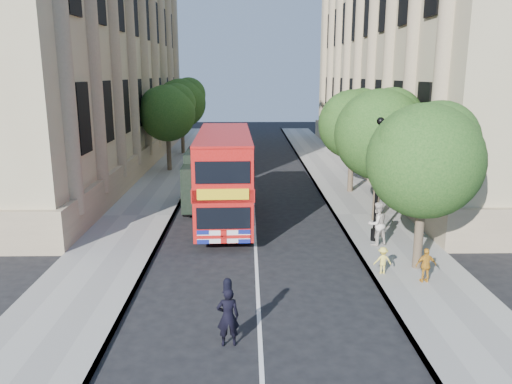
{
  "coord_description": "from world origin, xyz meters",
  "views": [
    {
      "loc": [
        -0.32,
        -13.86,
        6.97
      ],
      "look_at": [
        0.02,
        5.73,
        2.3
      ],
      "focal_mm": 35.0,
      "sensor_mm": 36.0,
      "label": 1
    }
  ],
  "objects_px": {
    "box_van": "(206,181)",
    "woman_pedestrian": "(377,224)",
    "double_decker_bus": "(225,174)",
    "lamp_post": "(377,185)",
    "police_constable": "(228,317)"
  },
  "relations": [
    {
      "from": "box_van",
      "to": "woman_pedestrian",
      "type": "height_order",
      "value": "box_van"
    },
    {
      "from": "double_decker_bus",
      "to": "box_van",
      "type": "distance_m",
      "value": 2.93
    },
    {
      "from": "lamp_post",
      "to": "double_decker_bus",
      "type": "bearing_deg",
      "value": 152.4
    },
    {
      "from": "woman_pedestrian",
      "to": "police_constable",
      "type": "bearing_deg",
      "value": 28.8
    },
    {
      "from": "box_van",
      "to": "lamp_post",
      "type": "bearing_deg",
      "value": -39.29
    },
    {
      "from": "lamp_post",
      "to": "box_van",
      "type": "relative_size",
      "value": 0.99
    },
    {
      "from": "woman_pedestrian",
      "to": "double_decker_bus",
      "type": "bearing_deg",
      "value": -54.97
    },
    {
      "from": "lamp_post",
      "to": "police_constable",
      "type": "relative_size",
      "value": 3.18
    },
    {
      "from": "police_constable",
      "to": "woman_pedestrian",
      "type": "relative_size",
      "value": 0.9
    },
    {
      "from": "box_van",
      "to": "woman_pedestrian",
      "type": "relative_size",
      "value": 2.89
    },
    {
      "from": "police_constable",
      "to": "lamp_post",
      "type": "bearing_deg",
      "value": -132.75
    },
    {
      "from": "woman_pedestrian",
      "to": "box_van",
      "type": "bearing_deg",
      "value": -64.28
    },
    {
      "from": "police_constable",
      "to": "box_van",
      "type": "bearing_deg",
      "value": -89.73
    },
    {
      "from": "lamp_post",
      "to": "police_constable",
      "type": "xyz_separation_m",
      "value": [
        -5.84,
        -8.0,
        -1.7
      ]
    },
    {
      "from": "double_decker_bus",
      "to": "woman_pedestrian",
      "type": "distance_m",
      "value": 7.57
    }
  ]
}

